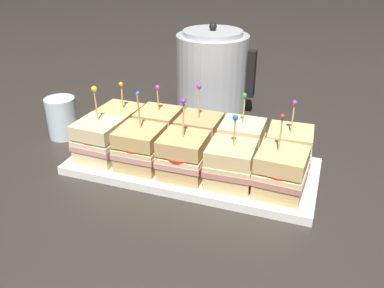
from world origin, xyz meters
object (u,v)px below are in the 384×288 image
object	(u,v)px
sandwich_front_left	(140,148)
sandwich_back_far_left	(121,124)
drinking_glass	(62,118)
sandwich_front_far_left	(99,140)
sandwich_back_center	(199,135)
sandwich_back_far_right	(289,150)
sandwich_front_far_right	(281,173)
serving_platter	(192,166)
sandwich_back_left	(159,129)
kettle_steel	(212,72)
sandwich_front_right	(231,164)
sandwich_front_center	(183,156)
sandwich_back_right	(242,142)

from	to	relation	value
sandwich_front_left	sandwich_back_far_left	world-z (taller)	sandwich_front_left
sandwich_front_left	drinking_glass	distance (m)	0.28
sandwich_front_far_left	drinking_glass	size ratio (longest dim) A/B	1.60
sandwich_back_center	sandwich_back_far_right	distance (m)	0.19
sandwich_back_center	sandwich_front_far_left	bearing A→B (deg)	-154.10
sandwich_front_far_left	sandwich_front_far_right	distance (m)	0.38
serving_platter	sandwich_front_far_left	xyz separation A→B (m)	(-0.19, -0.05, 0.05)
serving_platter	drinking_glass	size ratio (longest dim) A/B	5.18
sandwich_front_far_left	sandwich_back_left	xyz separation A→B (m)	(0.09, 0.10, -0.00)
sandwich_front_far_left	sandwich_front_left	xyz separation A→B (m)	(0.10, -0.00, -0.00)
sandwich_front_far_left	kettle_steel	bearing A→B (deg)	71.38
sandwich_front_left	kettle_steel	world-z (taller)	kettle_steel
sandwich_back_far_left	sandwich_back_center	xyz separation A→B (m)	(0.19, -0.00, 0.00)
sandwich_front_right	drinking_glass	distance (m)	0.46
sandwich_front_far_left	sandwich_back_far_left	xyz separation A→B (m)	(-0.00, 0.09, -0.00)
sandwich_back_center	kettle_steel	distance (m)	0.30
serving_platter	sandwich_back_left	bearing A→B (deg)	152.79
sandwich_back_left	sandwich_front_center	bearing A→B (deg)	-46.12
sandwich_back_far_right	sandwich_back_right	bearing A→B (deg)	179.14
sandwich_back_far_left	sandwich_front_far_right	bearing A→B (deg)	-13.99
serving_platter	sandwich_front_far_left	bearing A→B (deg)	-166.45
kettle_steel	sandwich_back_far_right	bearing A→B (deg)	-49.20
sandwich_front_far_right	sandwich_back_left	size ratio (longest dim) A/B	1.08
sandwich_back_far_right	drinking_glass	xyz separation A→B (m)	(-0.54, 0.00, -0.01)
sandwich_front_far_right	sandwich_back_center	bearing A→B (deg)	153.69
sandwich_back_right	serving_platter	bearing A→B (deg)	-153.04
sandwich_front_center	drinking_glass	bearing A→B (deg)	164.51
kettle_steel	sandwich_front_left	bearing A→B (deg)	-95.03
sandwich_front_far_left	sandwich_back_far_right	world-z (taller)	sandwich_front_far_left
sandwich_front_right	sandwich_back_center	xyz separation A→B (m)	(-0.10, 0.09, 0.00)
sandwich_back_far_right	sandwich_front_left	bearing A→B (deg)	-161.95
sandwich_front_far_right	sandwich_back_far_right	size ratio (longest dim) A/B	1.03
sandwich_front_center	sandwich_back_far_left	bearing A→B (deg)	153.21
sandwich_front_far_left	kettle_steel	xyz separation A→B (m)	(0.13, 0.38, 0.05)
serving_platter	sandwich_front_center	size ratio (longest dim) A/B	3.17
serving_platter	sandwich_back_center	size ratio (longest dim) A/B	3.22
sandwich_front_left	sandwich_front_center	xyz separation A→B (m)	(0.09, -0.00, 0.00)
sandwich_front_center	kettle_steel	xyz separation A→B (m)	(-0.06, 0.39, 0.05)
serving_platter	sandwich_back_far_right	distance (m)	0.20
sandwich_front_center	kettle_steel	bearing A→B (deg)	98.76
sandwich_front_far_left	drinking_glass	bearing A→B (deg)	149.83
sandwich_front_left	sandwich_front_right	bearing A→B (deg)	0.02
sandwich_front_center	sandwich_back_right	distance (m)	0.14
sandwich_front_center	kettle_steel	world-z (taller)	kettle_steel
sandwich_front_right	sandwich_back_far_right	world-z (taller)	sandwich_back_far_right
sandwich_front_far_right	sandwich_back_right	xyz separation A→B (m)	(-0.10, 0.10, 0.00)
sandwich_back_left	drinking_glass	size ratio (longest dim) A/B	1.46
sandwich_front_left	drinking_glass	size ratio (longest dim) A/B	1.64
kettle_steel	sandwich_back_left	bearing A→B (deg)	-96.93
sandwich_front_far_left	sandwich_front_center	bearing A→B (deg)	-0.93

